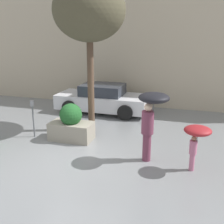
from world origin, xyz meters
name	(u,v)px	position (x,y,z in m)	size (l,w,h in m)	color
ground_plane	(76,158)	(0.00, 0.00, 0.00)	(40.00, 40.00, 0.00)	slate
building_facade	(128,44)	(0.00, 6.50, 3.00)	(18.00, 0.30, 6.00)	#B7A88E
planter_box	(71,125)	(-0.74, 1.33, 0.54)	(1.48, 0.81, 1.30)	gray
person_adult	(151,111)	(2.14, 0.46, 1.52)	(0.87, 0.87, 2.06)	brown
person_child	(197,135)	(3.41, 0.19, 1.07)	(0.72, 0.72, 1.30)	#B76684
parked_car_near	(103,99)	(-0.77, 4.87, 0.61)	(4.19, 1.96, 1.30)	silver
street_tree	(89,11)	(-0.42, 2.48, 4.31)	(2.53, 2.53, 5.42)	brown
parking_meter	(33,111)	(-2.13, 1.18, 0.96)	(0.14, 0.14, 1.35)	#595B60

